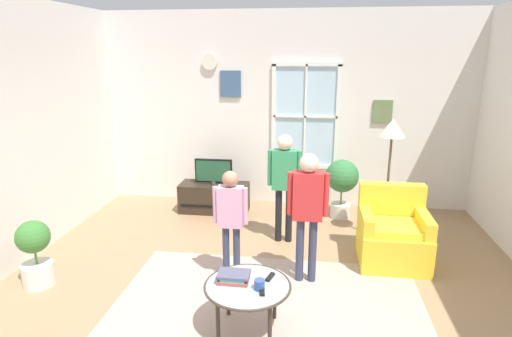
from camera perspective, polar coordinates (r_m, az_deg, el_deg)
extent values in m
cube|color=#9E7A56|center=(4.50, 1.04, -16.70)|extent=(6.25, 6.14, 0.02)
cube|color=silver|center=(6.69, 3.97, 7.80)|extent=(5.65, 0.12, 2.99)
cube|color=silver|center=(6.62, 6.63, 6.95)|extent=(0.98, 0.02, 1.56)
cube|color=white|center=(6.53, 6.84, 13.74)|extent=(1.04, 0.04, 0.06)
cube|color=white|center=(6.76, 6.42, 0.35)|extent=(1.04, 0.04, 0.06)
cube|color=white|center=(6.62, 2.37, 7.05)|extent=(0.06, 0.04, 1.56)
cube|color=white|center=(6.60, 10.89, 6.77)|extent=(0.06, 0.04, 1.56)
cube|color=white|center=(6.60, 6.62, 6.93)|extent=(0.03, 0.04, 1.56)
cube|color=white|center=(6.60, 6.62, 6.93)|extent=(0.98, 0.04, 0.03)
cube|color=#38567A|center=(6.67, -3.43, 11.27)|extent=(0.32, 0.03, 0.40)
cube|color=#667A4C|center=(6.67, 16.63, 7.35)|extent=(0.28, 0.03, 0.34)
cylinder|color=silver|center=(6.72, -6.23, 14.05)|extent=(0.24, 0.04, 0.24)
cube|color=tan|center=(4.28, 1.60, -18.31)|extent=(3.01, 2.05, 0.01)
cube|color=#2D2319|center=(6.54, -5.61, -3.90)|extent=(1.04, 0.43, 0.44)
cube|color=black|center=(6.37, -6.05, -5.11)|extent=(0.93, 0.02, 0.02)
cylinder|color=#4C4C4C|center=(6.47, -5.67, -1.86)|extent=(0.08, 0.08, 0.05)
cube|color=black|center=(6.42, -5.71, -0.30)|extent=(0.56, 0.05, 0.36)
cube|color=#1E4C33|center=(6.39, -5.77, -0.36)|extent=(0.52, 0.01, 0.32)
cube|color=yellow|center=(5.23, 17.85, -9.87)|extent=(0.76, 0.72, 0.42)
cube|color=yellow|center=(5.35, 17.70, -4.27)|extent=(0.76, 0.16, 0.45)
cube|color=yellow|center=(5.06, 14.55, -6.65)|extent=(0.12, 0.65, 0.20)
cube|color=yellow|center=(5.18, 21.64, -6.76)|extent=(0.12, 0.65, 0.20)
cube|color=yellow|center=(5.09, 18.18, -7.56)|extent=(0.61, 0.50, 0.08)
cylinder|color=#99B2B7|center=(3.77, -1.14, -15.46)|extent=(0.73, 0.73, 0.02)
torus|color=#3F3328|center=(3.77, -1.14, -15.46)|extent=(0.76, 0.76, 0.02)
cylinder|color=#33281E|center=(4.10, -3.75, -16.41)|extent=(0.04, 0.04, 0.44)
cylinder|color=#33281E|center=(4.05, 2.53, -16.86)|extent=(0.04, 0.04, 0.44)
cylinder|color=#33281E|center=(3.75, -5.13, -19.85)|extent=(0.04, 0.04, 0.44)
cylinder|color=#33281E|center=(3.69, 1.87, -20.44)|extent=(0.04, 0.04, 0.44)
cube|color=#B05045|center=(3.82, -2.98, -14.64)|extent=(0.26, 0.20, 0.03)
cube|color=#5BA69D|center=(3.81, -2.99, -14.27)|extent=(0.21, 0.18, 0.03)
cube|color=#4D4F69|center=(3.79, -3.00, -13.95)|extent=(0.28, 0.19, 0.02)
cylinder|color=#334C8C|center=(3.68, 0.47, -15.32)|extent=(0.09, 0.09, 0.09)
cube|color=black|center=(3.67, 0.83, -16.08)|extent=(0.06, 0.14, 0.02)
cube|color=black|center=(3.86, 1.91, -14.34)|extent=(0.08, 0.15, 0.02)
cylinder|color=#333851|center=(4.64, -4.03, -11.16)|extent=(0.07, 0.07, 0.61)
cylinder|color=#333851|center=(4.62, -2.61, -11.27)|extent=(0.07, 0.07, 0.61)
cube|color=#DB9EBC|center=(4.42, -3.43, -5.14)|extent=(0.26, 0.14, 0.43)
sphere|color=#A87A5B|center=(4.32, -3.49, -1.41)|extent=(0.17, 0.17, 0.17)
cylinder|color=#DB9EBC|center=(4.42, -5.46, -4.86)|extent=(0.06, 0.06, 0.39)
cylinder|color=#DB9EBC|center=(4.37, -1.47, -5.07)|extent=(0.06, 0.06, 0.39)
cylinder|color=#333851|center=(4.60, 5.90, -10.79)|extent=(0.09, 0.09, 0.71)
cylinder|color=#333851|center=(4.60, 7.59, -10.85)|extent=(0.09, 0.09, 0.71)
cube|color=red|center=(4.37, 6.99, -3.67)|extent=(0.31, 0.16, 0.50)
sphere|color=beige|center=(4.27, 7.15, 0.74)|extent=(0.19, 0.19, 0.19)
cylinder|color=red|center=(4.34, 4.63, -3.36)|extent=(0.06, 0.06, 0.45)
cylinder|color=red|center=(4.34, 9.38, -3.53)|extent=(0.06, 0.06, 0.45)
cylinder|color=black|center=(5.49, 3.04, -6.23)|extent=(0.09, 0.09, 0.71)
cylinder|color=black|center=(5.48, 4.43, -6.29)|extent=(0.09, 0.09, 0.71)
cube|color=#338C59|center=(5.29, 3.85, -0.16)|extent=(0.31, 0.16, 0.50)
sphere|color=beige|center=(5.21, 3.92, 3.52)|extent=(0.19, 0.19, 0.19)
cylinder|color=#338C59|center=(5.28, 1.90, 0.11)|extent=(0.06, 0.06, 0.45)
cylinder|color=#338C59|center=(5.26, 5.79, -0.03)|extent=(0.06, 0.06, 0.45)
cylinder|color=silver|center=(6.45, 11.25, -5.53)|extent=(0.29, 0.29, 0.21)
cylinder|color=#4C7238|center=(6.38, 11.34, -3.85)|extent=(0.02, 0.02, 0.19)
sphere|color=#35773F|center=(6.28, 11.50, -0.98)|extent=(0.48, 0.48, 0.48)
cylinder|color=silver|center=(5.14, -27.17, -12.49)|extent=(0.32, 0.32, 0.24)
cylinder|color=#4C7238|center=(5.06, -27.43, -10.60)|extent=(0.02, 0.02, 0.14)
sphere|color=#3A7832|center=(4.97, -27.77, -8.12)|extent=(0.34, 0.34, 0.34)
cylinder|color=black|center=(5.85, 16.66, -9.10)|extent=(0.26, 0.26, 0.03)
cylinder|color=brown|center=(5.61, 17.19, -2.77)|extent=(0.03, 0.03, 1.39)
cone|color=beige|center=(5.42, 17.86, 5.23)|extent=(0.32, 0.32, 0.22)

